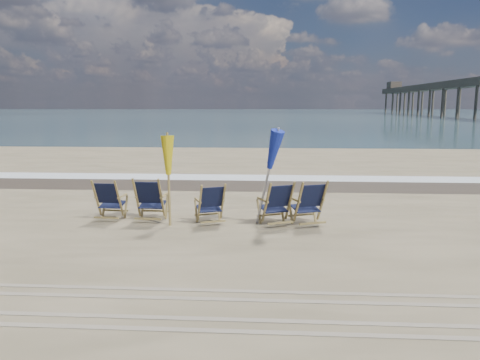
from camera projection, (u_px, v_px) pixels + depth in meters
The scene contains 11 objects.
ocean at pixel (268, 113), 134.94m from camera, with size 400.00×400.00×0.00m, color #3A5861.
surf_foam at pixel (251, 178), 17.03m from camera, with size 200.00×1.40×0.01m, color silver.
wet_sand_strip at pixel (249, 185), 15.55m from camera, with size 200.00×2.60×0.00m, color #42362A.
tire_tracks at pixel (216, 309), 6.10m from camera, with size 80.00×1.30×0.01m, color gray, non-canonical shape.
beach_chair_0 at pixel (119, 200), 10.61m from camera, with size 0.62×0.70×0.97m, color black, non-canonical shape.
beach_chair_1 at pixel (162, 200), 10.50m from camera, with size 0.66×0.74×1.03m, color black, non-canonical shape.
beach_chair_2 at pixel (223, 203), 10.39m from camera, with size 0.60×0.68×0.94m, color black, non-canonical shape.
beach_chair_3 at pixel (290, 203), 10.28m from camera, with size 0.65×0.73×1.01m, color black, non-canonical shape.
beach_chair_4 at pixel (323, 202), 10.23m from camera, with size 0.66×0.75×1.03m, color black, non-canonical shape.
umbrella_yellow at pixel (168, 160), 10.15m from camera, with size 0.30×0.30×1.95m.
umbrella_blue at pixel (266, 151), 10.05m from camera, with size 0.30×0.30×2.17m.
Camera 1 is at (0.68, -8.51, 2.64)m, focal length 35.00 mm.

